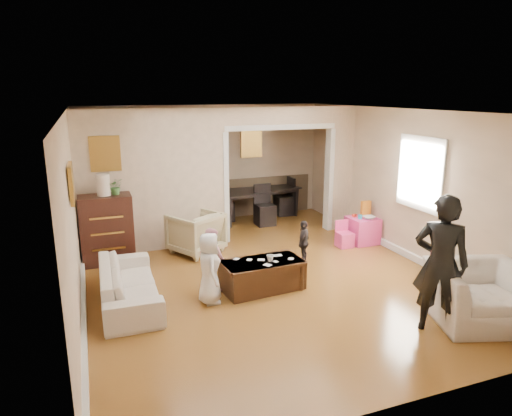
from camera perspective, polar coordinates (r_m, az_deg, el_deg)
name	(u,v)px	position (r m, az deg, el deg)	size (l,w,h in m)	color
floor	(260,273)	(7.56, 0.54, -8.08)	(7.00, 7.00, 0.00)	#A06A29
partition_left	(155,181)	(8.55, -12.52, 3.31)	(2.75, 0.18, 2.60)	beige
partition_right	(339,169)	(9.83, 10.32, 4.83)	(0.55, 0.18, 2.60)	beige
partition_header	(280,116)	(9.09, 3.01, 11.42)	(2.22, 0.18, 0.35)	beige
window_pane	(421,173)	(8.17, 19.84, 4.09)	(0.03, 0.95, 1.10)	white
framed_art_partition	(105,154)	(8.29, -18.30, 6.45)	(0.45, 0.03, 0.55)	brown
framed_art_sofa_wall	(71,183)	(6.02, -22.03, 2.90)	(0.03, 0.55, 0.40)	brown
framed_art_alcove	(251,144)	(10.66, -0.59, 7.96)	(0.45, 0.03, 0.55)	brown
sofa	(129,284)	(6.71, -15.57, -9.08)	(1.91, 0.75, 0.56)	white
armchair_back	(196,233)	(8.44, -7.52, -3.06)	(0.81, 0.84, 0.76)	#C5B689
armchair_front	(479,295)	(6.57, 26.08, -9.71)	(1.15, 1.00, 0.75)	white
dresser	(107,229)	(8.23, -18.09, -2.54)	(0.86, 0.49, 1.19)	black
table_lamp	(103,185)	(8.05, -18.52, 2.74)	(0.22, 0.22, 0.36)	beige
potted_plant	(116,187)	(8.07, -17.08, 2.58)	(0.25, 0.22, 0.28)	#437735
coffee_table	(262,275)	(6.90, 0.80, -8.36)	(1.19, 0.59, 0.45)	#3C2313
coffee_cup	(270,258)	(6.79, 1.76, -6.28)	(0.10, 0.10, 0.10)	beige
play_table	(362,230)	(9.18, 13.10, -2.70)	(0.53, 0.53, 0.51)	#E53C8F
cereal_box	(366,208)	(9.22, 13.52, -0.05)	(0.20, 0.07, 0.30)	gold
cyan_cup	(360,217)	(9.01, 12.85, -1.08)	(0.08, 0.08, 0.08)	#2AC1D4
toy_block	(354,215)	(9.14, 12.16, -0.92)	(0.08, 0.06, 0.05)	red
play_bowl	(369,218)	(9.04, 13.88, -1.17)	(0.23, 0.23, 0.06)	silver
dining_table	(255,203)	(10.69, -0.15, 0.62)	(1.99, 1.11, 0.70)	black
adult_person	(441,264)	(5.97, 22.03, -6.50)	(0.63, 0.42, 1.74)	black
child_kneel_a	(209,268)	(6.42, -5.84, -7.47)	(0.50, 0.32, 1.02)	silver
child_kneel_b	(211,259)	(6.87, -5.59, -6.29)	(0.46, 0.36, 0.94)	#D0828F
child_toddler	(304,242)	(7.89, 5.95, -4.23)	(0.45, 0.19, 0.77)	black
craft_papers	(267,260)	(6.87, 1.38, -6.44)	(0.88, 0.52, 0.00)	white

